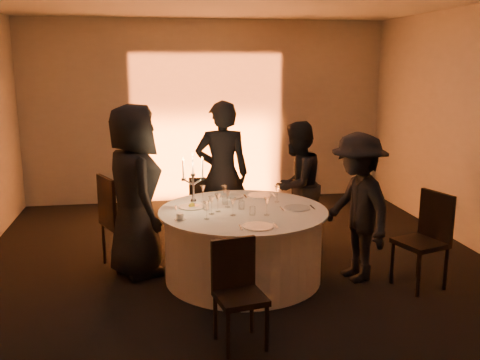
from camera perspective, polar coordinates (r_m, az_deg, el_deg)
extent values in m
plane|color=black|center=(5.95, 0.33, -10.35)|extent=(7.00, 7.00, 0.00)
plane|color=#BDB6AF|center=(8.99, -3.53, 7.27)|extent=(7.00, 0.00, 7.00)
plane|color=#BDB6AF|center=(2.27, 15.93, -8.71)|extent=(7.00, 0.00, 7.00)
cube|color=black|center=(8.94, -3.20, -2.19)|extent=(0.25, 0.12, 0.10)
cylinder|color=black|center=(5.94, 0.33, -10.21)|extent=(0.60, 0.60, 0.03)
cylinder|color=black|center=(5.81, 0.33, -6.93)|extent=(0.20, 0.20, 0.75)
cylinder|color=white|center=(5.81, 0.33, -6.93)|extent=(1.68, 1.68, 0.75)
cylinder|color=white|center=(5.70, 0.34, -3.28)|extent=(1.80, 1.80, 0.02)
cube|color=black|center=(6.26, -12.09, -4.47)|extent=(0.62, 0.62, 0.05)
cube|color=black|center=(6.11, -14.04, -2.16)|extent=(0.23, 0.44, 0.54)
cylinder|color=black|center=(6.24, -9.55, -6.94)|extent=(0.04, 0.04, 0.50)
cylinder|color=black|center=(6.59, -11.05, -5.95)|extent=(0.04, 0.04, 0.50)
cylinder|color=black|center=(6.09, -12.99, -7.58)|extent=(0.04, 0.04, 0.50)
cylinder|color=black|center=(6.45, -14.33, -6.52)|extent=(0.04, 0.04, 0.50)
cube|color=black|center=(7.04, -3.68, -3.10)|extent=(0.45, 0.45, 0.05)
cube|color=black|center=(6.82, -3.84, -1.57)|extent=(0.38, 0.11, 0.44)
cylinder|color=black|center=(7.25, -2.25, -4.40)|extent=(0.04, 0.04, 0.41)
cylinder|color=black|center=(7.28, -4.84, -4.37)|extent=(0.04, 0.04, 0.41)
cylinder|color=black|center=(6.94, -2.42, -5.18)|extent=(0.04, 0.04, 0.41)
cylinder|color=black|center=(6.97, -5.13, -5.15)|extent=(0.04, 0.04, 0.41)
cube|color=black|center=(7.15, 5.52, -3.02)|extent=(0.52, 0.52, 0.05)
cube|color=black|center=(6.99, 6.61, -1.46)|extent=(0.33, 0.25, 0.42)
cylinder|color=black|center=(7.42, 5.34, -4.10)|extent=(0.04, 0.04, 0.40)
cylinder|color=black|center=(7.19, 3.70, -4.61)|extent=(0.04, 0.04, 0.40)
cylinder|color=black|center=(7.23, 7.27, -4.59)|extent=(0.04, 0.04, 0.40)
cylinder|color=black|center=(6.99, 5.65, -5.14)|extent=(0.04, 0.04, 0.40)
cube|color=black|center=(5.85, 18.67, -6.40)|extent=(0.55, 0.55, 0.05)
cube|color=black|center=(5.92, 20.21, -3.58)|extent=(0.17, 0.43, 0.50)
cylinder|color=black|center=(5.94, 15.93, -8.46)|extent=(0.04, 0.04, 0.47)
cylinder|color=black|center=(5.69, 18.50, -9.56)|extent=(0.04, 0.04, 0.47)
cylinder|color=black|center=(6.18, 18.52, -7.78)|extent=(0.04, 0.04, 0.47)
cylinder|color=black|center=(5.95, 21.09, -8.79)|extent=(0.04, 0.04, 0.47)
cube|color=black|center=(4.47, 0.05, -12.45)|extent=(0.45, 0.45, 0.05)
cube|color=black|center=(4.53, -0.72, -8.85)|extent=(0.39, 0.11, 0.44)
cylinder|color=black|center=(4.38, -1.27, -16.17)|extent=(0.04, 0.04, 0.41)
cylinder|color=black|center=(4.48, 2.86, -15.46)|extent=(0.04, 0.04, 0.41)
cylinder|color=black|center=(4.65, -2.64, -14.34)|extent=(0.04, 0.04, 0.41)
cylinder|color=black|center=(4.75, 1.26, -13.73)|extent=(0.04, 0.04, 0.41)
imported|color=black|center=(5.90, -11.20, -1.15)|extent=(0.83, 1.05, 1.88)
imported|color=black|center=(6.73, -1.91, 0.62)|extent=(0.70, 0.48, 1.85)
imported|color=black|center=(6.72, 6.03, -0.56)|extent=(0.98, 0.97, 1.60)
imported|color=black|center=(5.81, 12.40, -2.88)|extent=(0.77, 1.12, 1.60)
cylinder|color=white|center=(5.80, -5.16, -2.87)|extent=(0.28, 0.28, 0.01)
cube|color=silver|center=(5.79, -6.84, -2.95)|extent=(0.01, 0.17, 0.01)
cube|color=silver|center=(5.81, -3.49, -2.82)|extent=(0.02, 0.17, 0.01)
sphere|color=#FFF520|center=(5.79, -5.17, -2.47)|extent=(0.07, 0.07, 0.07)
cylinder|color=white|center=(6.21, -0.95, -1.79)|extent=(0.27, 0.27, 0.01)
cube|color=silver|center=(6.19, -2.51, -1.86)|extent=(0.02, 0.17, 0.01)
cube|color=silver|center=(6.24, 0.59, -1.73)|extent=(0.02, 0.17, 0.01)
cylinder|color=white|center=(6.27, 2.07, -1.65)|extent=(0.28, 0.28, 0.01)
cube|color=silver|center=(6.24, 0.54, -1.73)|extent=(0.02, 0.17, 0.01)
cube|color=silver|center=(6.31, 3.59, -1.60)|extent=(0.02, 0.17, 0.01)
cylinder|color=white|center=(5.76, 6.12, -2.98)|extent=(0.28, 0.28, 0.01)
cube|color=silver|center=(5.72, 4.48, -3.07)|extent=(0.02, 0.17, 0.01)
cube|color=silver|center=(5.81, 7.74, -2.91)|extent=(0.01, 0.17, 0.01)
cylinder|color=white|center=(5.10, 1.96, -4.98)|extent=(0.29, 0.29, 0.01)
cube|color=silver|center=(5.07, 0.07, -5.09)|extent=(0.02, 0.17, 0.01)
cube|color=silver|center=(5.13, 3.83, -4.89)|extent=(0.02, 0.17, 0.01)
cylinder|color=white|center=(5.37, -6.42, -4.18)|extent=(0.11, 0.11, 0.01)
cylinder|color=white|center=(5.36, -6.43, -3.83)|extent=(0.07, 0.07, 0.06)
cylinder|color=white|center=(5.82, -4.97, -2.79)|extent=(0.12, 0.12, 0.02)
sphere|color=white|center=(5.80, -4.98, -2.26)|extent=(0.06, 0.06, 0.06)
cylinder|color=white|center=(5.77, -5.00, -1.10)|extent=(0.02, 0.02, 0.32)
cylinder|color=white|center=(5.74, -5.04, 0.56)|extent=(0.05, 0.05, 0.03)
cylinder|color=white|center=(5.72, -5.06, 1.61)|extent=(0.02, 0.02, 0.20)
cone|color=orange|center=(5.69, -5.08, 2.80)|extent=(0.02, 0.02, 0.03)
cylinder|color=white|center=(5.75, -5.53, -0.23)|extent=(0.11, 0.02, 0.08)
cylinder|color=white|center=(5.74, -6.04, 0.07)|extent=(0.05, 0.05, 0.03)
cylinder|color=white|center=(5.72, -6.07, 1.12)|extent=(0.02, 0.02, 0.20)
cone|color=orange|center=(5.70, -6.09, 2.30)|extent=(0.02, 0.02, 0.03)
cylinder|color=white|center=(5.76, -4.52, -0.19)|extent=(0.11, 0.02, 0.08)
cylinder|color=white|center=(5.76, -4.02, 0.14)|extent=(0.05, 0.05, 0.03)
cylinder|color=white|center=(5.73, -4.03, 1.19)|extent=(0.02, 0.02, 0.20)
cone|color=orange|center=(5.71, -4.05, 2.37)|extent=(0.02, 0.02, 0.03)
cylinder|color=white|center=(5.36, -3.58, -4.17)|extent=(0.06, 0.06, 0.01)
cylinder|color=white|center=(5.34, -3.59, -3.64)|extent=(0.01, 0.01, 0.10)
cone|color=white|center=(5.32, -3.60, -2.71)|extent=(0.07, 0.07, 0.09)
cylinder|color=white|center=(5.79, -1.33, -2.90)|extent=(0.06, 0.06, 0.01)
cylinder|color=white|center=(5.77, -1.33, -2.40)|extent=(0.01, 0.01, 0.10)
cone|color=white|center=(5.75, -1.34, -1.53)|extent=(0.07, 0.07, 0.09)
cylinder|color=white|center=(5.49, 2.88, -3.75)|extent=(0.06, 0.06, 0.01)
cylinder|color=white|center=(5.48, 2.89, -3.23)|extent=(0.01, 0.01, 0.10)
cone|color=white|center=(5.45, 2.90, -2.32)|extent=(0.07, 0.07, 0.09)
cylinder|color=white|center=(6.02, -3.98, -2.32)|extent=(0.06, 0.06, 0.01)
cylinder|color=white|center=(6.00, -3.98, -1.84)|extent=(0.01, 0.01, 0.10)
cone|color=white|center=(5.98, -4.00, -1.01)|extent=(0.07, 0.07, 0.09)
cylinder|color=white|center=(5.53, -3.04, -3.62)|extent=(0.06, 0.06, 0.01)
cylinder|color=white|center=(5.52, -3.05, -3.11)|extent=(0.01, 0.01, 0.10)
cone|color=white|center=(5.50, -3.06, -2.20)|extent=(0.07, 0.07, 0.09)
cylinder|color=white|center=(5.63, -2.38, -3.35)|extent=(0.06, 0.06, 0.01)
cylinder|color=white|center=(5.61, -2.38, -2.84)|extent=(0.01, 0.01, 0.10)
cone|color=white|center=(5.59, -2.39, -1.95)|extent=(0.07, 0.07, 0.09)
cylinder|color=white|center=(5.47, -0.76, -3.79)|extent=(0.06, 0.06, 0.01)
cylinder|color=white|center=(5.46, -0.77, -3.26)|extent=(0.01, 0.01, 0.10)
cone|color=white|center=(5.44, -0.77, -2.35)|extent=(0.07, 0.07, 0.09)
cylinder|color=white|center=(6.00, -1.71, -2.35)|extent=(0.06, 0.06, 0.01)
cylinder|color=white|center=(5.98, -1.72, -1.87)|extent=(0.01, 0.01, 0.10)
cone|color=white|center=(5.96, -1.72, -1.03)|extent=(0.07, 0.07, 0.09)
cylinder|color=white|center=(6.01, 3.97, -2.34)|extent=(0.06, 0.06, 0.01)
cylinder|color=white|center=(6.00, 3.97, -1.85)|extent=(0.01, 0.01, 0.10)
cone|color=white|center=(5.98, 3.99, -1.02)|extent=(0.07, 0.07, 0.09)
cylinder|color=white|center=(5.49, 1.34, -3.29)|extent=(0.07, 0.07, 0.09)
cylinder|color=white|center=(5.71, 0.16, -2.67)|extent=(0.07, 0.07, 0.09)
cylinder|color=white|center=(5.89, -1.61, -2.20)|extent=(0.07, 0.07, 0.09)
cylinder|color=white|center=(5.69, -3.68, -2.74)|extent=(0.07, 0.07, 0.09)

